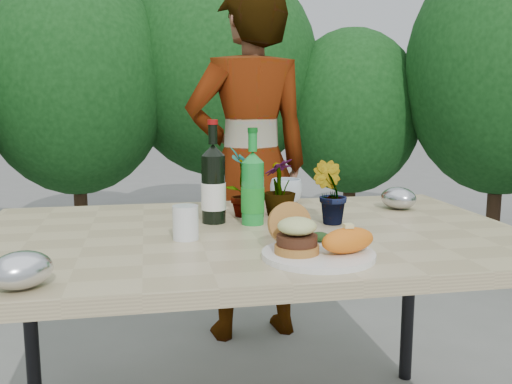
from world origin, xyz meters
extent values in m
cube|color=tan|center=(0.00, 0.00, 0.73)|extent=(1.60, 1.00, 0.04)
cylinder|color=black|center=(-0.72, 0.42, 0.35)|extent=(0.05, 0.05, 0.71)
cylinder|color=black|center=(0.72, 0.42, 0.35)|extent=(0.05, 0.05, 0.71)
cylinder|color=#382316|center=(-0.80, 2.80, 0.21)|extent=(0.10, 0.10, 0.42)
ellipsoid|color=#1B521D|center=(-0.80, 2.80, 1.26)|extent=(1.37, 1.37, 1.69)
cylinder|color=#382316|center=(0.30, 3.00, 0.25)|extent=(0.10, 0.10, 0.50)
ellipsoid|color=#1B521D|center=(0.30, 3.00, 1.36)|extent=(1.56, 1.56, 1.71)
cylinder|color=#382316|center=(1.30, 2.70, 0.19)|extent=(0.10, 0.10, 0.38)
ellipsoid|color=#1B521D|center=(1.30, 2.70, 1.03)|extent=(1.09, 1.09, 1.29)
cylinder|color=#382316|center=(2.20, 2.10, 0.22)|extent=(0.10, 0.10, 0.44)
ellipsoid|color=#1B521D|center=(2.20, 2.10, 1.33)|extent=(1.36, 1.36, 1.77)
cylinder|color=white|center=(0.11, -0.31, 0.76)|extent=(0.28, 0.28, 0.01)
cylinder|color=#B7722D|center=(0.06, -0.31, 0.78)|extent=(0.11, 0.11, 0.02)
cylinder|color=#472314|center=(0.06, -0.31, 0.80)|extent=(0.10, 0.10, 0.02)
ellipsoid|color=beige|center=(0.06, -0.31, 0.83)|extent=(0.10, 0.10, 0.04)
cylinder|color=#B7722D|center=(0.06, -0.23, 0.82)|extent=(0.11, 0.06, 0.11)
ellipsoid|color=orange|center=(0.18, -0.33, 0.80)|extent=(0.17, 0.12, 0.06)
ellipsoid|color=olive|center=(0.11, -0.22, 0.78)|extent=(0.04, 0.04, 0.02)
ellipsoid|color=#193814|center=(0.14, -0.21, 0.78)|extent=(0.06, 0.04, 0.03)
cylinder|color=black|center=(-0.09, 0.14, 0.86)|extent=(0.07, 0.07, 0.21)
cylinder|color=white|center=(-0.09, 0.14, 0.83)|extent=(0.08, 0.08, 0.08)
cone|color=black|center=(-0.09, 0.14, 0.98)|extent=(0.07, 0.07, 0.04)
cylinder|color=black|center=(-0.09, 0.14, 1.03)|extent=(0.03, 0.03, 0.06)
cylinder|color=maroon|center=(-0.09, 0.14, 1.06)|extent=(0.03, 0.03, 0.02)
cylinder|color=#198A31|center=(0.02, 0.09, 0.85)|extent=(0.07, 0.07, 0.19)
cylinder|color=#198C26|center=(0.02, 0.09, 0.83)|extent=(0.07, 0.07, 0.08)
cone|color=#198A31|center=(0.02, 0.09, 0.96)|extent=(0.07, 0.07, 0.03)
cylinder|color=#198A31|center=(0.02, 0.09, 1.01)|extent=(0.03, 0.03, 0.06)
cylinder|color=#0C5919|center=(0.02, 0.09, 1.04)|extent=(0.03, 0.03, 0.01)
cylinder|color=silver|center=(-0.20, -0.06, 0.80)|extent=(0.07, 0.07, 0.09)
imported|color=#316121|center=(0.01, 0.21, 0.87)|extent=(0.13, 0.15, 0.23)
imported|color=#28501B|center=(0.26, 0.05, 0.85)|extent=(0.14, 0.14, 0.20)
imported|color=#276121|center=(0.13, 0.19, 0.85)|extent=(0.15, 0.15, 0.19)
imported|color=silver|center=(0.20, 0.40, 0.80)|extent=(0.13, 0.13, 0.09)
ellipsoid|color=silver|center=(-0.56, -0.41, 0.79)|extent=(0.17, 0.17, 0.08)
ellipsoid|color=#AFB1B6|center=(0.57, 0.23, 0.79)|extent=(0.15, 0.16, 0.08)
imported|color=#A46852|center=(0.18, 0.99, 0.82)|extent=(0.65, 0.47, 1.65)
camera|label=1|loc=(-0.29, -1.61, 1.14)|focal=40.00mm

